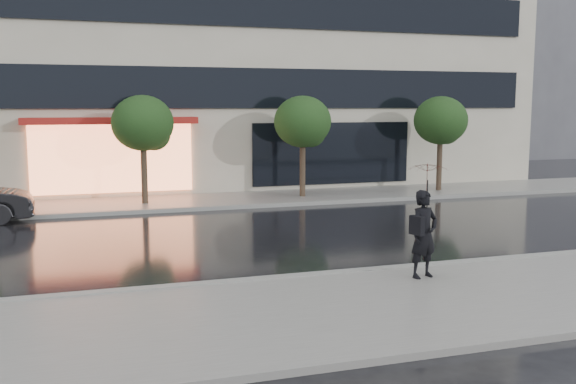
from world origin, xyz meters
name	(u,v)px	position (x,y,z in m)	size (l,w,h in m)	color
ground	(320,266)	(0.00, 0.00, 0.00)	(120.00, 120.00, 0.00)	black
sidewalk_near	(383,306)	(0.00, -3.25, 0.06)	(60.00, 4.50, 0.12)	slate
sidewalk_far	(225,200)	(0.00, 10.25, 0.06)	(60.00, 3.50, 0.12)	slate
curb_near	(337,274)	(0.00, -1.00, 0.07)	(60.00, 0.25, 0.14)	gray
curb_far	(236,207)	(0.00, 8.50, 0.07)	(60.00, 0.25, 0.14)	gray
bg_building_right	(516,45)	(26.00, 28.00, 8.00)	(12.00, 12.00, 16.00)	#4C4C54
tree_mid_west	(144,125)	(-2.94, 10.03, 2.92)	(2.20, 2.20, 3.99)	#33261C
tree_mid_east	(304,124)	(3.06, 10.03, 2.92)	(2.20, 2.20, 3.99)	#33261C
tree_far_east	(442,122)	(9.06, 10.03, 2.92)	(2.20, 2.20, 3.99)	#33261C
pedestrian_with_umbrella	(426,208)	(1.57, -1.90, 1.56)	(1.00, 1.01, 2.37)	black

